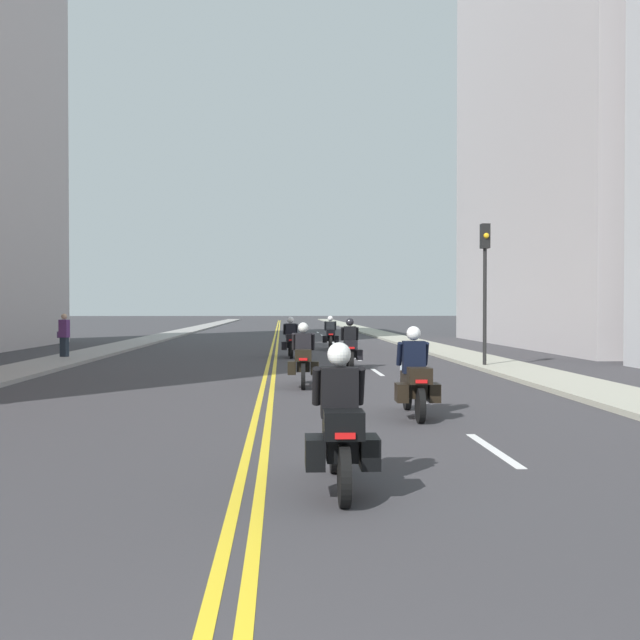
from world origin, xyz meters
TOP-DOWN VIEW (x-y plane):
  - ground_plane at (0.00, 48.00)m, footprint 264.00×264.00m
  - sidewalk_left at (-7.64, 48.00)m, footprint 2.10×144.00m
  - sidewalk_right at (7.64, 48.00)m, footprint 2.10×144.00m
  - centreline_yellow_inner at (-0.12, 48.00)m, footprint 0.12×132.00m
  - centreline_yellow_outer at (0.12, 48.00)m, footprint 0.12×132.00m
  - lane_dashes_white at (3.29, 29.00)m, footprint 0.14×56.40m
  - building_right_1 at (15.20, 34.67)m, footprint 6.37×21.26m
  - motorcycle_0 at (0.98, 5.88)m, footprint 0.76×2.09m
  - motorcycle_1 at (2.75, 11.00)m, footprint 0.78×2.24m
  - motorcycle_2 at (0.90, 16.08)m, footprint 0.77×2.21m
  - motorcycle_3 at (2.57, 21.29)m, footprint 0.78×2.14m
  - motorcycle_4 at (0.72, 26.78)m, footprint 0.77×2.17m
  - motorcycle_5 at (2.68, 32.03)m, footprint 0.78×2.29m
  - traffic_light_near at (6.99, 21.20)m, footprint 0.28×0.38m
  - pedestrian_0 at (-7.94, 25.93)m, footprint 0.51×0.34m

SIDE VIEW (x-z plane):
  - ground_plane at x=0.00m, z-range 0.00..0.00m
  - centreline_yellow_inner at x=-0.12m, z-range 0.00..0.01m
  - centreline_yellow_outer at x=0.12m, z-range 0.00..0.01m
  - lane_dashes_white at x=3.29m, z-range 0.00..0.01m
  - sidewalk_left at x=-7.64m, z-range 0.00..0.12m
  - sidewalk_right at x=7.64m, z-range 0.00..0.12m
  - motorcycle_3 at x=2.57m, z-range -0.18..1.48m
  - motorcycle_0 at x=0.98m, z-range -0.14..1.46m
  - motorcycle_4 at x=0.72m, z-range -0.15..1.48m
  - motorcycle_1 at x=2.75m, z-range -0.16..1.49m
  - motorcycle_5 at x=2.68m, z-range -0.14..1.47m
  - motorcycle_2 at x=0.90m, z-range -0.14..1.48m
  - pedestrian_0 at x=-7.94m, z-range 0.03..1.80m
  - traffic_light_near at x=6.99m, z-range 0.90..5.62m
  - building_right_1 at x=15.20m, z-range 0.00..31.19m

